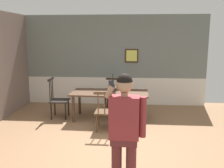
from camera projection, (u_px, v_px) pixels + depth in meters
name	position (u px, v px, depth m)	size (l,w,h in m)	color
ground_plane	(102.00, 147.00, 4.98)	(7.14, 7.14, 0.00)	#846042
room_back_partition	(114.00, 62.00, 7.92)	(5.62, 0.17, 2.76)	slate
dining_table	(110.00, 95.00, 6.52)	(1.97, 0.92, 0.72)	#4C3323
chair_near_window	(113.00, 95.00, 7.37)	(0.46, 0.46, 0.93)	#2D2319
chair_by_doorway	(58.00, 99.00, 6.68)	(0.49, 0.49, 1.07)	black
chair_at_table_head	(106.00, 111.00, 5.74)	(0.49, 0.49, 0.95)	#513823
person_figure	(125.00, 127.00, 3.35)	(0.55, 0.23, 1.67)	brown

